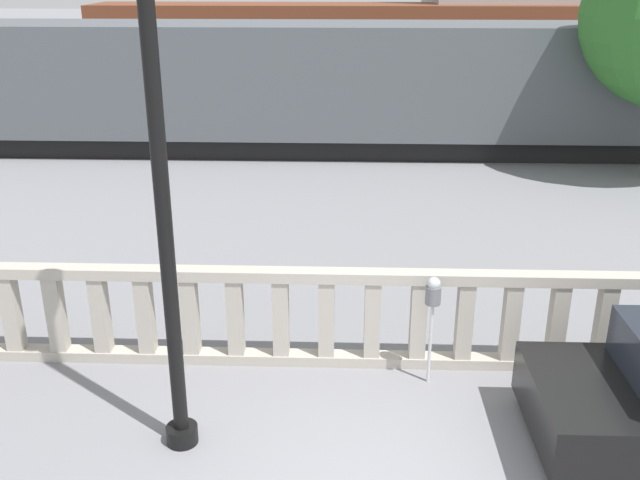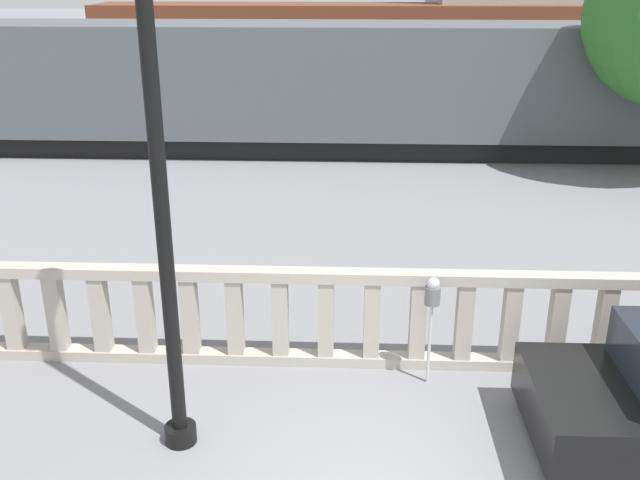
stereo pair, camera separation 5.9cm
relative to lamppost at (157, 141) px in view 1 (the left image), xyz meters
name	(u,v)px [view 1 (the left image)]	position (x,y,z in m)	size (l,w,h in m)	color
balustrade	(372,319)	(2.10, 1.70, -2.69)	(15.02, 0.24, 1.32)	#ADA599
lamppost	(157,141)	(0.00, 0.00, 0.00)	(0.39, 0.39, 5.94)	black
parking_meter	(433,298)	(2.80, 1.31, -2.19)	(0.19, 0.19, 1.42)	silver
train_near	(439,87)	(4.20, 13.01, -1.56)	(29.19, 2.80, 4.01)	black
train_far	(386,47)	(3.25, 22.52, -1.54)	(22.43, 3.01, 4.02)	black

